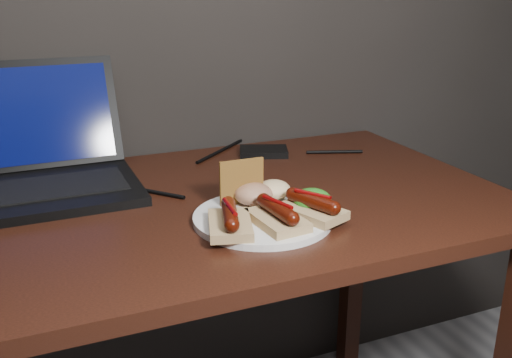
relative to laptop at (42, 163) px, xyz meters
The scene contains 12 objects.
desk 0.30m from the laptop, 47.79° to the right, with size 1.40×0.70×0.75m.
laptop is the anchor object (origin of this frame).
hard_drive 0.52m from the laptop, ahead, with size 0.12×0.08×0.02m, color black.
desk_cables 0.24m from the laptop, ahead, with size 1.02×0.36×0.01m.
plate 0.49m from the laptop, 44.21° to the right, with size 0.25×0.25×0.01m, color silver.
bread_sausage_left 0.46m from the laptop, 53.98° to the right, with size 0.10×0.13×0.04m.
bread_sausage_center 0.52m from the laptop, 47.50° to the right, with size 0.08×0.12×0.04m.
bread_sausage_right 0.57m from the laptop, 41.37° to the right, with size 0.11×0.13×0.04m.
crispbread 0.43m from the laptop, 38.95° to the right, with size 0.09×0.01×0.09m, color #9D672B.
salad_greens 0.56m from the laptop, 38.44° to the right, with size 0.07×0.07×0.04m, color #135C12.
salsa_mound 0.45m from the laptop, 38.69° to the right, with size 0.07×0.07×0.04m, color maroon.
coleslaw_mound 0.48m from the laptop, 34.02° to the right, with size 0.06×0.06×0.04m, color beige.
Camera 1 is at (-0.20, 0.38, 1.15)m, focal length 40.00 mm.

